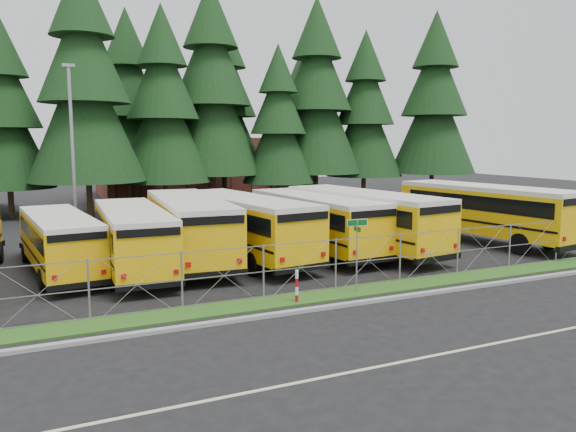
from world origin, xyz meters
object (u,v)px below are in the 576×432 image
(bus_2, at_px, (132,240))
(bus_east, at_px, (479,214))
(bus_3, at_px, (188,230))
(striped_bollard, at_px, (297,287))
(bus_1, at_px, (59,244))
(street_sign, at_px, (357,240))
(light_standard, at_px, (72,144))
(bus_4, at_px, (241,228))
(bus_6, at_px, (359,221))
(bus_5, at_px, (311,224))

(bus_2, height_order, bus_east, bus_east)
(bus_3, distance_m, striped_bollard, 8.62)
(bus_1, relative_size, street_sign, 3.53)
(bus_1, height_order, bus_east, bus_east)
(light_standard, bearing_deg, bus_1, -98.16)
(street_sign, bearing_deg, bus_3, 118.03)
(bus_2, distance_m, bus_4, 5.23)
(street_sign, height_order, light_standard, light_standard)
(bus_6, bearing_deg, bus_2, 170.72)
(bus_6, xyz_separation_m, light_standard, (-12.91, 11.27, 3.94))
(bus_1, distance_m, bus_5, 11.99)
(bus_2, height_order, street_sign, bus_2)
(bus_4, height_order, bus_6, bus_6)
(bus_6, distance_m, street_sign, 8.13)
(bus_2, height_order, striped_bollard, bus_2)
(bus_4, xyz_separation_m, light_standard, (-6.72, 10.53, 3.97))
(light_standard, bearing_deg, striped_bollard, -72.15)
(bus_5, height_order, bus_6, bus_6)
(striped_bollard, bearing_deg, bus_3, 101.29)
(bus_4, height_order, light_standard, light_standard)
(bus_east, distance_m, striped_bollard, 16.09)
(bus_4, bearing_deg, bus_3, 160.65)
(bus_5, distance_m, street_sign, 7.87)
(bus_east, relative_size, light_standard, 1.22)
(bus_1, height_order, striped_bollard, bus_1)
(bus_6, height_order, bus_east, bus_east)
(bus_4, distance_m, bus_east, 13.90)
(bus_1, relative_size, bus_east, 0.80)
(bus_east, height_order, light_standard, light_standard)
(bus_4, relative_size, bus_east, 0.95)
(striped_bollard, bearing_deg, bus_4, 84.33)
(bus_4, height_order, street_sign, bus_4)
(bus_3, xyz_separation_m, bus_east, (16.30, -1.76, 0.08))
(bus_1, height_order, street_sign, street_sign)
(street_sign, distance_m, striped_bollard, 3.02)
(bus_1, relative_size, bus_2, 0.92)
(bus_2, distance_m, bus_3, 2.90)
(bus_3, bearing_deg, bus_2, -157.24)
(bus_2, relative_size, light_standard, 1.06)
(street_sign, relative_size, striped_bollard, 2.34)
(bus_east, bearing_deg, bus_6, 167.65)
(bus_3, xyz_separation_m, bus_4, (2.46, -0.50, -0.01))
(bus_2, xyz_separation_m, bus_4, (5.21, 0.42, 0.12))
(striped_bollard, relative_size, light_standard, 0.12)
(bus_1, xyz_separation_m, bus_5, (11.98, -0.48, 0.19))
(bus_5, xyz_separation_m, bus_6, (2.37, -0.74, 0.08))
(bus_3, bearing_deg, street_sign, -57.74)
(bus_east, height_order, striped_bollard, bus_east)
(bus_3, relative_size, bus_east, 0.95)
(bus_3, bearing_deg, light_standard, 117.23)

